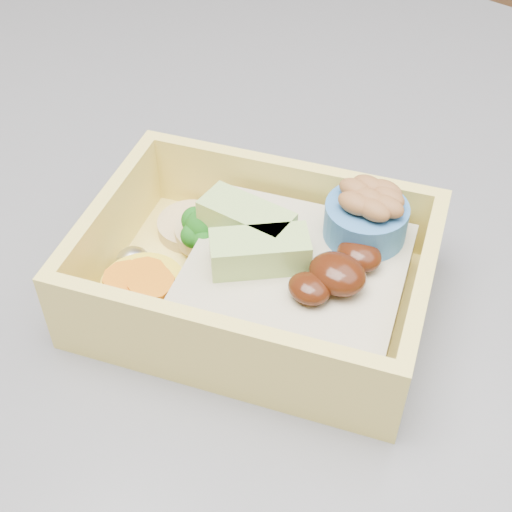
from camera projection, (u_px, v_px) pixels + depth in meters
The scene contains 1 object.
bento_box at pixel (268, 271), 0.38m from camera, with size 0.22×0.19×0.07m.
Camera 1 is at (0.17, -0.32, 1.22)m, focal length 50.00 mm.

